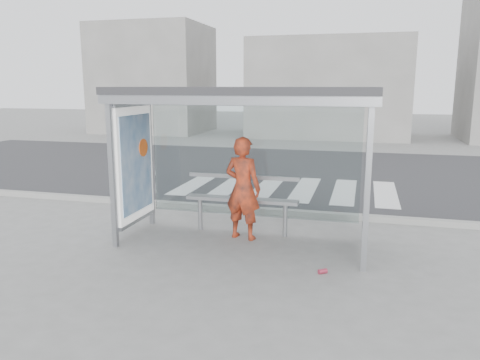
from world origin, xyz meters
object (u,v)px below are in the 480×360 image
soda_can (323,271)px  bus_shelter (222,126)px  bench (242,200)px  person (243,188)px

soda_can → bus_shelter: bearing=150.4°
bus_shelter → bench: (0.21, 0.51, -1.36)m
person → soda_can: (1.51, -1.25, -0.86)m
bus_shelter → bench: bus_shelter is taller
person → soda_can: size_ratio=14.02×
bus_shelter → soda_can: bearing=-29.6°
person → bench: person is taller
person → bench: bearing=-59.9°
bench → bus_shelter: bearing=-112.3°
person → soda_can: 2.14m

